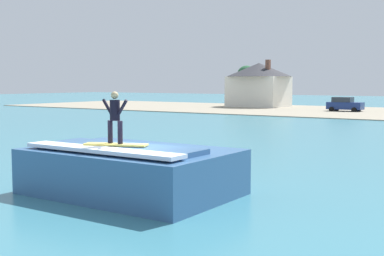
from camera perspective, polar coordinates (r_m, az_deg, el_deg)
The scene contains 7 objects.
ground_plane at distance 17.10m, azimuth -5.74°, elevation -7.45°, with size 260.00×260.00×0.00m, color teal.
wave_crest at distance 17.22m, azimuth -6.83°, elevation -4.67°, with size 6.62×4.38×1.69m.
surfboard at distance 16.63m, azimuth -8.42°, elevation -1.82°, with size 2.08×1.21×0.06m.
surfer at distance 16.57m, azimuth -8.53°, elevation 1.46°, with size 1.06×0.32×1.67m.
car_near_shore at distance 67.51m, azimuth 16.53°, elevation 2.52°, with size 4.32×2.17×1.86m.
house_with_chimney at distance 77.69m, azimuth 7.41°, elevation 5.05°, with size 9.72×9.72×6.98m.
tree_tall_bare at distance 80.91m, azimuth 6.05°, elevation 5.79°, with size 3.00×3.00×6.32m.
Camera 1 is at (10.67, -12.84, 3.70)m, focal length 48.21 mm.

